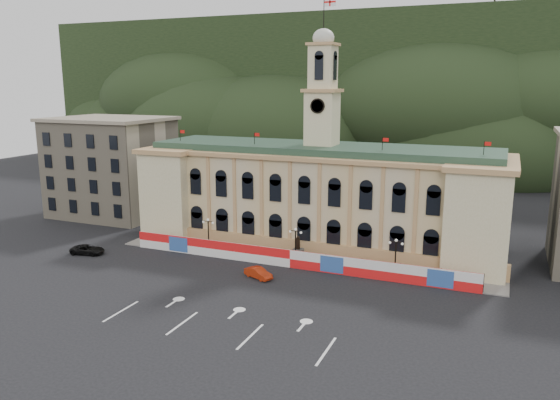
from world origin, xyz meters
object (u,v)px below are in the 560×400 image
at_px(lamp_center, 295,242).
at_px(red_sedan, 258,273).
at_px(statue, 298,253).
at_px(black_suv, 88,250).

relative_size(lamp_center, red_sedan, 1.16).
xyz_separation_m(statue, black_suv, (-30.00, -9.04, -0.50)).
relative_size(statue, black_suv, 0.70).
relative_size(lamp_center, black_suv, 0.97).
bearing_deg(black_suv, red_sedan, -100.55).
distance_m(statue, red_sedan, 8.79).
height_order(lamp_center, red_sedan, lamp_center).
distance_m(red_sedan, black_suv, 27.71).
xyz_separation_m(statue, red_sedan, (-2.30, -8.47, -0.50)).
bearing_deg(black_suv, lamp_center, -86.72).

